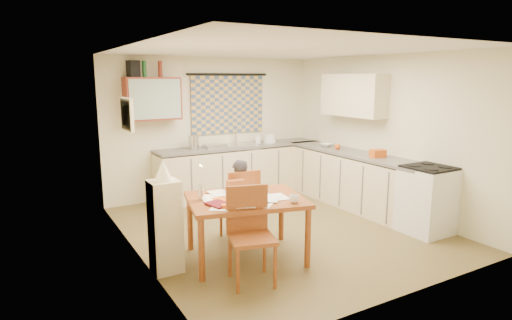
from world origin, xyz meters
TOP-DOWN VIEW (x-y plane):
  - floor at (0.00, 0.00)m, footprint 4.00×4.50m
  - ceiling at (0.00, 0.00)m, footprint 4.00×4.50m
  - wall_back at (0.00, 2.26)m, footprint 4.00×0.02m
  - wall_front at (0.00, -2.26)m, footprint 4.00×0.02m
  - wall_left at (-2.01, 0.00)m, footprint 0.02×4.50m
  - wall_right at (2.01, 0.00)m, footprint 0.02×4.50m
  - window_blind at (0.30, 2.22)m, footprint 1.45×0.03m
  - curtain_rod at (0.30, 2.20)m, footprint 1.60×0.04m
  - wall_cabinet at (-1.15, 2.08)m, footprint 0.90×0.34m
  - wall_cabinet_glass at (-1.15, 1.91)m, footprint 0.84×0.02m
  - upper_cabinet_right at (1.83, 0.55)m, footprint 0.34×1.30m
  - framed_print at (-1.97, 0.40)m, footprint 0.04×0.50m
  - print_canvas at (-1.95, 0.40)m, footprint 0.01×0.42m
  - counter_back at (0.48, 1.95)m, footprint 3.30×0.62m
  - counter_right at (1.70, 0.31)m, footprint 0.62×2.95m
  - stove at (1.70, -1.15)m, footprint 0.61×0.61m
  - sink at (0.44, 1.95)m, footprint 0.66×0.59m
  - tap at (0.41, 2.13)m, footprint 0.03×0.03m
  - dish_rack at (-0.12, 1.95)m, footprint 0.37×0.32m
  - kettle at (-0.51, 1.95)m, footprint 0.24×0.24m
  - mixing_bowl at (1.04, 1.95)m, footprint 0.28×0.28m
  - soap_bottle at (0.81, 2.00)m, footprint 0.15×0.15m
  - bowl at (1.70, 1.06)m, footprint 0.32×0.32m
  - orange_bag at (1.70, -0.19)m, footprint 0.25×0.20m
  - fruit_orange at (1.65, 0.70)m, footprint 0.10×0.10m
  - speaker at (-1.44, 2.08)m, footprint 0.19×0.22m
  - bottle_green at (-1.26, 2.08)m, footprint 0.08×0.08m
  - bottle_brown at (-1.00, 2.08)m, footprint 0.09×0.09m
  - dining_table at (-0.90, -0.66)m, footprint 1.53×1.30m
  - chair_far at (-0.68, -0.08)m, footprint 0.48×0.48m
  - chair_near at (-1.14, -1.22)m, footprint 0.56×0.56m
  - person at (-0.73, -0.15)m, footprint 0.45×0.33m
  - shelf_stand at (-1.84, -0.53)m, footprint 0.32×0.30m
  - lampshade at (-1.84, -0.53)m, footprint 0.20×0.20m
  - letter_rack at (-0.90, -0.41)m, footprint 0.22×0.11m
  - mug at (-0.52, -1.11)m, footprint 0.20×0.20m
  - magazine at (-1.41, -0.80)m, footprint 0.32×0.36m
  - book at (-1.29, -0.64)m, footprint 0.21×0.27m
  - orange_box at (-1.27, -0.91)m, footprint 0.14×0.11m
  - eyeglasses at (-0.85, -0.98)m, footprint 0.13×0.04m
  - candle_holder at (-1.39, -0.49)m, footprint 0.08×0.08m
  - candle at (-1.38, -0.50)m, footprint 0.03×0.03m
  - candle_flame at (-1.40, -0.50)m, footprint 0.02×0.02m
  - papers at (-0.90, -0.68)m, footprint 1.05×0.94m

SIDE VIEW (x-z plane):
  - floor at x=0.00m, z-range -0.02..0.00m
  - chair_far at x=-0.68m, z-range -0.18..0.79m
  - chair_near at x=-1.14m, z-range -0.19..0.82m
  - dining_table at x=-0.90m, z-range 0.00..0.75m
  - counter_right at x=1.70m, z-range -0.01..0.91m
  - counter_back at x=0.48m, z-range -0.01..0.91m
  - stove at x=1.70m, z-range 0.00..0.94m
  - shelf_stand at x=-1.84m, z-range 0.00..1.04m
  - person at x=-0.73m, z-range 0.00..1.11m
  - eyeglasses at x=-0.85m, z-range 0.75..0.77m
  - book at x=-1.29m, z-range 0.75..0.77m
  - papers at x=-0.90m, z-range 0.75..0.77m
  - magazine at x=-1.41m, z-range 0.75..0.78m
  - orange_box at x=-1.27m, z-range 0.75..0.79m
  - mug at x=-0.52m, z-range 0.75..0.84m
  - letter_rack at x=-0.90m, z-range 0.75..0.91m
  - candle_holder at x=-1.39m, z-range 0.75..0.93m
  - sink at x=0.44m, z-range 0.83..0.93m
  - bowl at x=1.70m, z-range 0.92..0.97m
  - dish_rack at x=-0.12m, z-range 0.92..0.98m
  - fruit_orange at x=1.65m, z-range 0.92..1.02m
  - orange_bag at x=1.70m, z-range 0.92..1.04m
  - mixing_bowl at x=1.04m, z-range 0.92..1.08m
  - soap_bottle at x=0.81m, z-range 0.92..1.12m
  - kettle at x=-0.51m, z-range 0.92..1.16m
  - candle at x=-1.38m, z-range 0.93..1.15m
  - tap at x=0.41m, z-range 0.92..1.20m
  - lampshade at x=-1.84m, z-range 1.04..1.26m
  - candle_flame at x=-1.40m, z-range 1.15..1.17m
  - wall_back at x=0.00m, z-range 0.00..2.50m
  - wall_front at x=0.00m, z-range 0.00..2.50m
  - wall_left at x=-2.01m, z-range 0.00..2.50m
  - wall_right at x=2.01m, z-range 0.00..2.50m
  - window_blind at x=0.30m, z-range 1.12..2.17m
  - framed_print at x=-1.97m, z-range 1.50..1.90m
  - print_canvas at x=-1.95m, z-range 1.54..1.86m
  - wall_cabinet at x=-1.15m, z-range 1.45..2.15m
  - wall_cabinet_glass at x=-1.15m, z-range 1.48..2.12m
  - upper_cabinet_right at x=1.83m, z-range 1.50..2.20m
  - curtain_rod at x=0.30m, z-range 2.18..2.22m
  - speaker at x=-1.44m, z-range 2.15..2.41m
  - bottle_green at x=-1.26m, z-range 2.15..2.41m
  - bottle_brown at x=-1.00m, z-range 2.15..2.41m
  - ceiling at x=0.00m, z-range 2.50..2.52m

